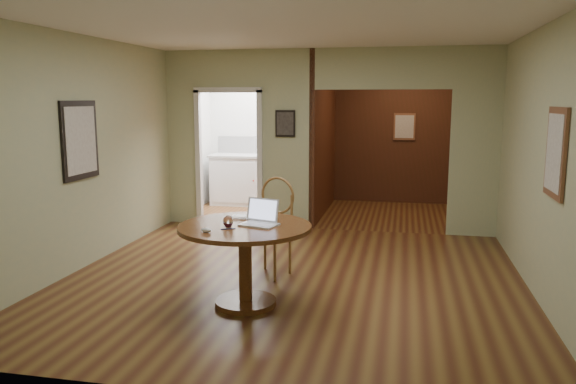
% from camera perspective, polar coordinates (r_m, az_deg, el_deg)
% --- Properties ---
extents(floor, '(5.00, 5.00, 0.00)m').
position_cam_1_polar(floor, '(6.25, 0.36, -8.92)').
color(floor, '#4A2415').
rests_on(floor, ground).
extents(room_shell, '(5.20, 7.50, 5.00)m').
position_cam_1_polar(room_shell, '(9.08, 1.36, 5.16)').
color(room_shell, white).
rests_on(room_shell, ground).
extents(dining_table, '(1.27, 1.27, 0.79)m').
position_cam_1_polar(dining_table, '(5.37, -4.39, -5.49)').
color(dining_table, brown).
rests_on(dining_table, ground).
extents(chair, '(0.59, 0.59, 1.10)m').
position_cam_1_polar(chair, '(6.31, -1.56, -2.96)').
color(chair, olive).
rests_on(chair, ground).
extents(open_laptop, '(0.39, 0.38, 0.24)m').
position_cam_1_polar(open_laptop, '(5.34, -2.78, -2.60)').
color(open_laptop, white).
rests_on(open_laptop, dining_table).
extents(closed_laptop, '(0.32, 0.21, 0.03)m').
position_cam_1_polar(closed_laptop, '(5.57, -4.26, -2.65)').
color(closed_laptop, '#B6B6BB').
rests_on(closed_laptop, dining_table).
extents(mouse, '(0.11, 0.08, 0.04)m').
position_cam_1_polar(mouse, '(5.06, -8.31, -3.85)').
color(mouse, white).
rests_on(mouse, dining_table).
extents(wine_glass, '(0.10, 0.10, 0.11)m').
position_cam_1_polar(wine_glass, '(5.24, -6.11, -2.99)').
color(wine_glass, white).
rests_on(wine_glass, dining_table).
extents(pen, '(0.13, 0.06, 0.01)m').
position_cam_1_polar(pen, '(5.16, -6.12, -3.76)').
color(pen, '#0B1951').
rests_on(pen, dining_table).
extents(kitchen_cabinet, '(2.06, 0.60, 0.94)m').
position_cam_1_polar(kitchen_cabinet, '(10.43, -2.32, 1.21)').
color(kitchen_cabinet, white).
rests_on(kitchen_cabinet, ground).
extents(grocery_bag, '(0.31, 0.28, 0.28)m').
position_cam_1_polar(grocery_bag, '(10.27, -0.21, 4.49)').
color(grocery_bag, beige).
rests_on(grocery_bag, kitchen_cabinet).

